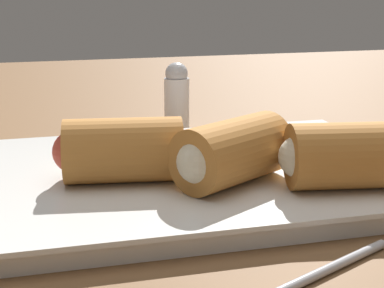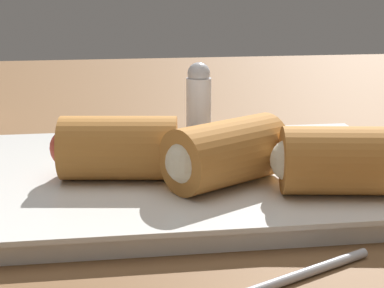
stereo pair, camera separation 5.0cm
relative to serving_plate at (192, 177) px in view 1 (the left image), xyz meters
The scene contains 6 objects.
table_surface 3.74cm from the serving_plate, 12.33° to the left, with size 180.00×140.00×2.00cm.
serving_plate is the anchor object (origin of this frame).
roll_front_left 5.22cm from the serving_plate, 73.76° to the right, with size 8.57×7.40×4.15cm.
roll_front_right 6.38cm from the serving_plate, 162.01° to the right, with size 8.45×5.21×4.15cm.
roll_back_left 10.70cm from the serving_plate, 40.11° to the right, with size 8.47×5.34×4.15cm.
salt_shaker 18.03cm from the serving_plate, 80.41° to the left, with size 2.41×2.41×6.37cm.
Camera 1 is at (-14.27, -41.72, 16.49)cm, focal length 60.00 mm.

